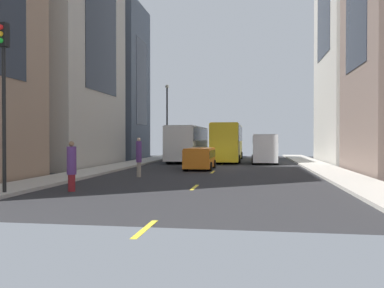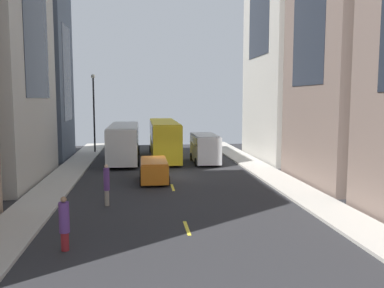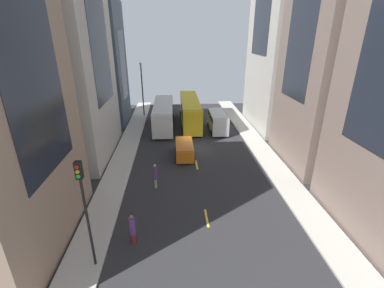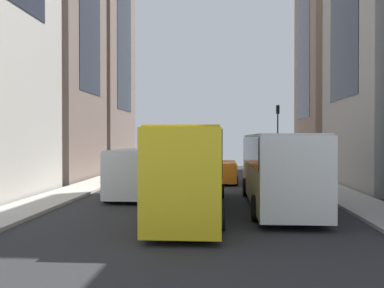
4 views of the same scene
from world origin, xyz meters
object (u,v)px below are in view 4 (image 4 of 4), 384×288
(pedestrian_crossing_near, at_px, (260,159))
(car_orange_0, at_px, (223,171))
(delivery_van_white, at_px, (134,170))
(city_bus_white, at_px, (277,164))
(streetcar_yellow, at_px, (194,162))
(pedestrian_crossing_mid, at_px, (255,162))
(traffic_light_near_corner, at_px, (278,125))

(pedestrian_crossing_near, bearing_deg, car_orange_0, 55.91)
(delivery_van_white, bearing_deg, car_orange_0, -121.96)
(city_bus_white, height_order, pedestrian_crossing_near, city_bus_white)
(pedestrian_crossing_near, bearing_deg, streetcar_yellow, 60.57)
(delivery_van_white, distance_m, pedestrian_crossing_near, 22.03)
(delivery_van_white, xyz_separation_m, car_orange_0, (-4.79, -7.68, -0.61))
(city_bus_white, bearing_deg, car_orange_0, -76.25)
(car_orange_0, distance_m, pedestrian_crossing_mid, 6.78)
(car_orange_0, bearing_deg, delivery_van_white, 58.04)
(streetcar_yellow, xyz_separation_m, car_orange_0, (-1.32, -11.48, -1.22))
(city_bus_white, relative_size, pedestrian_crossing_mid, 4.95)
(traffic_light_near_corner, bearing_deg, pedestrian_crossing_near, 41.62)
(streetcar_yellow, distance_m, car_orange_0, 11.62)
(city_bus_white, distance_m, delivery_van_white, 7.65)
(streetcar_yellow, distance_m, traffic_light_near_corner, 26.86)
(streetcar_yellow, xyz_separation_m, traffic_light_near_corner, (-6.99, -25.82, 2.46))
(delivery_van_white, bearing_deg, city_bus_white, 161.75)
(city_bus_white, distance_m, traffic_light_near_corner, 24.75)
(delivery_van_white, relative_size, car_orange_0, 1.23)
(city_bus_white, height_order, delivery_van_white, city_bus_white)
(delivery_van_white, relative_size, pedestrian_crossing_near, 2.57)
(city_bus_white, bearing_deg, delivery_van_white, -18.25)
(city_bus_white, height_order, car_orange_0, city_bus_white)
(car_orange_0, bearing_deg, streetcar_yellow, 83.44)
(city_bus_white, distance_m, car_orange_0, 10.42)
(city_bus_white, relative_size, pedestrian_crossing_near, 5.34)
(pedestrian_crossing_near, height_order, traffic_light_near_corner, traffic_light_near_corner)
(streetcar_yellow, bearing_deg, pedestrian_crossing_near, -101.87)
(delivery_van_white, height_order, car_orange_0, delivery_van_white)
(streetcar_yellow, height_order, car_orange_0, streetcar_yellow)
(pedestrian_crossing_near, distance_m, traffic_light_near_corner, 4.34)
(streetcar_yellow, xyz_separation_m, delivery_van_white, (3.47, -3.81, -0.61))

